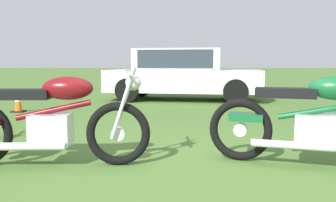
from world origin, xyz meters
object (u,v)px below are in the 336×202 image
(motorcycle_maroon, at_px, (51,120))
(traffic_cone, at_px, (18,102))
(motorcycle_green, at_px, (316,120))
(car_white, at_px, (182,72))

(motorcycle_maroon, height_order, traffic_cone, motorcycle_maroon)
(motorcycle_green, xyz_separation_m, traffic_cone, (-4.95, 3.75, -0.27))
(motorcycle_maroon, xyz_separation_m, car_white, (1.20, 6.56, 0.32))
(motorcycle_maroon, distance_m, car_white, 6.67)
(motorcycle_maroon, xyz_separation_m, traffic_cone, (-2.25, 3.88, -0.27))
(car_white, bearing_deg, traffic_cone, -136.26)
(motorcycle_maroon, relative_size, car_white, 0.47)
(motorcycle_green, relative_size, car_white, 0.48)
(motorcycle_maroon, height_order, motorcycle_green, same)
(traffic_cone, bearing_deg, motorcycle_maroon, -59.91)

